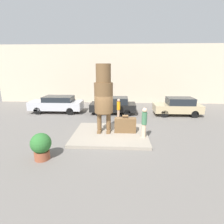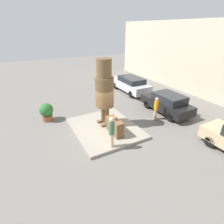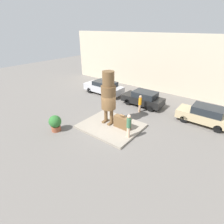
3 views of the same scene
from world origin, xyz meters
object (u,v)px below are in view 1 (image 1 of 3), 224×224
object	(u,v)px
parked_car_tan	(178,106)
worker_hivis	(119,108)
giant_suitcase	(125,125)
statue_figure	(104,93)
parked_car_silver	(57,104)
planter_pot	(41,145)
tourist	(144,121)
parked_car_black	(114,105)

from	to	relation	value
parked_car_tan	worker_hivis	world-z (taller)	worker_hivis
worker_hivis	giant_suitcase	bearing A→B (deg)	-82.34
parked_car_tan	worker_hivis	distance (m)	5.36
statue_figure	worker_hivis	distance (m)	4.01
parked_car_silver	parked_car_tan	bearing A→B (deg)	177.90
statue_figure	planter_pot	bearing A→B (deg)	-128.67
statue_figure	parked_car_tan	bearing A→B (deg)	38.47
statue_figure	worker_hivis	xyz separation A→B (m)	(0.86, 3.52, -1.72)
tourist	planter_pot	xyz separation A→B (m)	(-4.99, -2.44, -0.46)
planter_pot	parked_car_black	bearing A→B (deg)	70.21
parked_car_tan	planter_pot	size ratio (longest dim) A/B	3.18
parked_car_silver	parked_car_black	xyz separation A→B (m)	(5.29, -0.19, -0.03)
giant_suitcase	statue_figure	bearing A→B (deg)	179.71
tourist	statue_figure	bearing A→B (deg)	161.68
parked_car_black	statue_figure	bearing A→B (deg)	85.62
planter_pot	worker_hivis	xyz separation A→B (m)	(3.45, 6.75, 0.22)
parked_car_silver	planter_pot	bearing A→B (deg)	105.35
tourist	worker_hivis	xyz separation A→B (m)	(-1.54, 4.32, -0.24)
giant_suitcase	tourist	distance (m)	1.42
planter_pot	worker_hivis	bearing A→B (deg)	62.94
statue_figure	parked_car_tan	world-z (taller)	statue_figure
statue_figure	giant_suitcase	size ratio (longest dim) A/B	3.14
tourist	parked_car_tan	world-z (taller)	tourist
parked_car_tan	worker_hivis	size ratio (longest dim) A/B	2.44
worker_hivis	parked_car_tan	bearing A→B (deg)	14.00
parked_car_black	parked_car_tan	bearing A→B (deg)	177.87
parked_car_black	worker_hivis	xyz separation A→B (m)	(0.48, -1.51, 0.12)
tourist	parked_car_black	xyz separation A→B (m)	(-2.02, 5.82, -0.36)
statue_figure	parked_car_tan	xyz separation A→B (m)	(6.06, 4.82, -1.81)
parked_car_silver	planter_pot	world-z (taller)	parked_car_silver
planter_pot	statue_figure	bearing A→B (deg)	51.33
parked_car_silver	worker_hivis	bearing A→B (deg)	163.58
statue_figure	tourist	distance (m)	2.93
parked_car_tan	parked_car_silver	bearing A→B (deg)	-2.10
statue_figure	giant_suitcase	distance (m)	2.39
parked_car_black	parked_car_tan	xyz separation A→B (m)	(5.68, -0.21, 0.03)
parked_car_tan	planter_pot	bearing A→B (deg)	42.94
giant_suitcase	parked_car_tan	world-z (taller)	parked_car_tan
giant_suitcase	tourist	xyz separation A→B (m)	(1.07, -0.79, 0.50)
statue_figure	planter_pot	size ratio (longest dim) A/B	3.29
parked_car_silver	parked_car_black	size ratio (longest dim) A/B	1.18
statue_figure	worker_hivis	world-z (taller)	statue_figure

